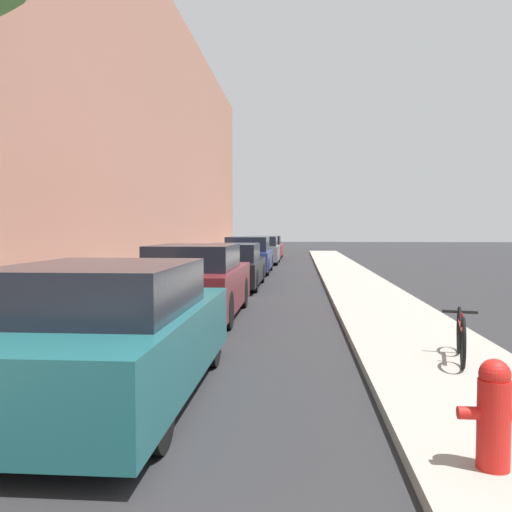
# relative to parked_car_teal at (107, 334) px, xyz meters

# --- Properties ---
(ground_plane) EXTENTS (120.00, 120.00, 0.00)m
(ground_plane) POSITION_rel_parked_car_teal_xyz_m (0.84, 9.69, -0.67)
(ground_plane) COLOR #28282B
(sidewalk_left) EXTENTS (2.00, 52.00, 0.12)m
(sidewalk_left) POSITION_rel_parked_car_teal_xyz_m (-2.06, 9.69, -0.61)
(sidewalk_left) COLOR #9E998E
(sidewalk_left) RESTS_ON ground
(sidewalk_right) EXTENTS (2.00, 52.00, 0.12)m
(sidewalk_right) POSITION_rel_parked_car_teal_xyz_m (3.74, 9.69, -0.61)
(sidewalk_right) COLOR #9E998E
(sidewalk_right) RESTS_ON ground
(building_facade_left) EXTENTS (0.70, 52.00, 10.81)m
(building_facade_left) POSITION_rel_parked_car_teal_xyz_m (-3.41, 9.69, 4.74)
(building_facade_left) COLOR tan
(building_facade_left) RESTS_ON ground
(parked_car_teal) EXTENTS (1.88, 4.31, 1.40)m
(parked_car_teal) POSITION_rel_parked_car_teal_xyz_m (0.00, 0.00, 0.00)
(parked_car_teal) COLOR black
(parked_car_teal) RESTS_ON ground
(parked_car_maroon) EXTENTS (1.75, 4.32, 1.44)m
(parked_car_maroon) POSITION_rel_parked_car_teal_xyz_m (-0.07, 5.23, 0.02)
(parked_car_maroon) COLOR black
(parked_car_maroon) RESTS_ON ground
(parked_car_black) EXTENTS (1.69, 4.49, 1.31)m
(parked_car_black) POSITION_rel_parked_car_teal_xyz_m (-0.01, 10.81, -0.05)
(parked_car_black) COLOR black
(parked_car_black) RESTS_ON ground
(parked_car_navy) EXTENTS (1.79, 4.38, 1.44)m
(parked_car_navy) POSITION_rel_parked_car_teal_xyz_m (-0.05, 16.17, 0.01)
(parked_car_navy) COLOR black
(parked_car_navy) RESTS_ON ground
(parked_car_grey) EXTENTS (1.84, 4.05, 1.38)m
(parked_car_grey) POSITION_rel_parked_car_teal_xyz_m (0.04, 22.00, -0.01)
(parked_car_grey) COLOR black
(parked_car_grey) RESTS_ON ground
(parked_car_red) EXTENTS (1.85, 4.41, 1.34)m
(parked_car_red) POSITION_rel_parked_car_teal_xyz_m (0.03, 27.50, -0.03)
(parked_car_red) COLOR black
(parked_car_red) RESTS_ON ground
(fire_hydrant) EXTENTS (0.48, 0.22, 0.75)m
(fire_hydrant) POSITION_rel_parked_car_teal_xyz_m (3.28, -1.67, -0.17)
(fire_hydrant) COLOR red
(fire_hydrant) RESTS_ON sidewalk_right
(bicycle) EXTENTS (0.49, 1.47, 0.61)m
(bicycle) POSITION_rel_parked_car_teal_xyz_m (3.96, 1.45, -0.23)
(bicycle) COLOR black
(bicycle) RESTS_ON sidewalk_right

